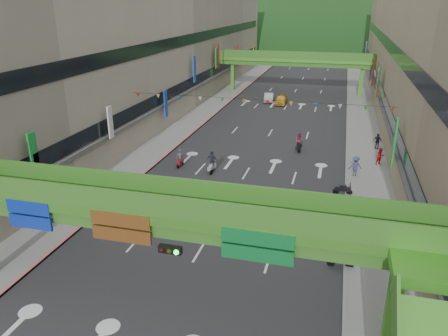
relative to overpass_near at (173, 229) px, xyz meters
name	(u,v)px	position (x,y,z in m)	size (l,w,h in m)	color
road_slab	(282,114)	(-0.93, 44.62, -5.20)	(18.00, 140.00, 0.02)	#28282B
sidewalk_left	(208,109)	(-11.93, 44.62, -5.13)	(4.00, 140.00, 0.15)	gray
sidewalk_right	(362,118)	(10.07, 44.62, -5.13)	(4.00, 140.00, 0.15)	gray
curb_left	(221,109)	(-10.03, 44.62, -5.12)	(0.20, 140.00, 0.18)	#CC5959
curb_right	(347,117)	(8.17, 44.62, -5.12)	(0.20, 140.00, 0.18)	gray
building_row_left	(156,43)	(-19.86, 44.62, 4.25)	(12.80, 95.00, 19.00)	#9E937F
building_row_right	(436,49)	(18.00, 44.62, 4.25)	(12.80, 95.00, 19.00)	gray
overpass_near	(173,229)	(0.00, 0.00, 0.00)	(28.00, 12.27, 7.10)	#4C9E2D
overpass_far	(295,62)	(-0.93, 59.62, 0.20)	(28.00, 2.20, 7.10)	#4C9E2D
hill_left	(283,44)	(-15.93, 154.62, -5.21)	(168.00, 140.00, 112.00)	#1C4419
hill_right	(390,42)	(24.07, 174.62, -5.21)	(208.00, 176.00, 128.00)	#1C4419
bunting_string	(256,102)	(-0.93, 24.62, 0.75)	(26.00, 0.36, 0.47)	black
scooter_rider_near	(213,223)	(-0.66, 8.73, -4.30)	(0.59, 1.60, 1.96)	black
scooter_rider_mid	(299,142)	(3.15, 28.36, -4.13)	(0.95, 1.59, 2.07)	black
scooter_rider_left	(212,162)	(-4.09, 19.99, -4.12)	(1.10, 1.60, 2.14)	#A0A1A7
scooter_rider_far	(180,158)	(-7.53, 20.72, -4.28)	(0.77, 1.60, 1.86)	maroon
parked_scooter_row	(342,219)	(7.87, 12.48, -4.68)	(1.60, 11.55, 1.08)	black
car_silver	(269,98)	(-4.09, 52.16, -4.53)	(1.44, 4.12, 1.36)	#B9B8C1
car_yellow	(281,100)	(-1.92, 50.82, -4.48)	(1.70, 4.23, 1.44)	yellow
pedestrian_red	(380,158)	(11.27, 25.97, -4.37)	(0.81, 0.63, 1.67)	#AC0B0C
pedestrian_dark	(377,142)	(11.27, 31.11, -4.37)	(0.98, 0.41, 1.68)	black
pedestrian_blue	(355,168)	(8.87, 22.28, -4.28)	(0.87, 0.56, 1.86)	navy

